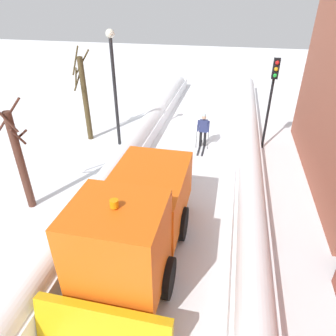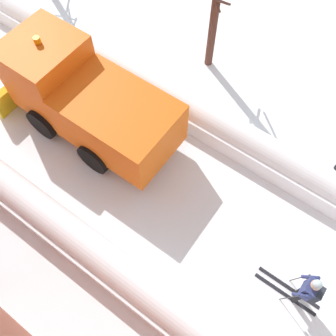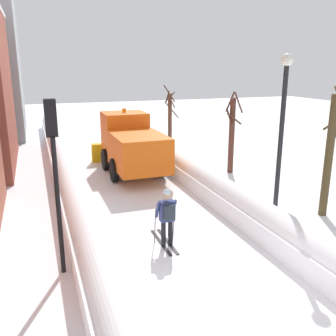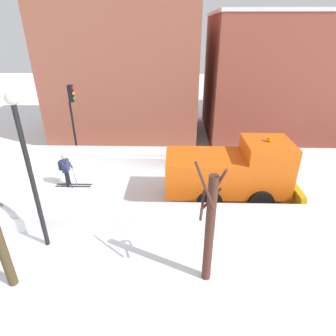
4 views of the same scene
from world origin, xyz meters
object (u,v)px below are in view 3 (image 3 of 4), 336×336
(skier, at_px, (167,215))
(bare_tree_far, at_px, (170,116))
(bare_tree_near, at_px, (330,153))
(traffic_light_pole, at_px, (54,155))
(street_lamp, at_px, (282,119))
(bare_tree_mid, at_px, (232,134))
(plow_truck, at_px, (132,144))

(skier, distance_m, bare_tree_far, 16.26)
(skier, height_order, bare_tree_near, bare_tree_near)
(skier, distance_m, traffic_light_pole, 3.75)
(traffic_light_pole, xyz_separation_m, street_lamp, (7.38, 1.06, 0.38))
(bare_tree_mid, distance_m, bare_tree_far, 8.75)
(bare_tree_near, distance_m, bare_tree_mid, 6.13)
(bare_tree_near, relative_size, bare_tree_mid, 1.17)
(plow_truck, bearing_deg, traffic_light_pole, -115.82)
(plow_truck, xyz_separation_m, street_lamp, (3.31, -7.35, 2.05))
(plow_truck, bearing_deg, street_lamp, -65.74)
(street_lamp, bearing_deg, bare_tree_near, -10.83)
(plow_truck, bearing_deg, bare_tree_mid, -18.64)
(bare_tree_mid, relative_size, bare_tree_far, 1.02)
(skier, xyz_separation_m, traffic_light_pole, (-3.05, -0.34, 2.14))
(plow_truck, relative_size, street_lamp, 1.06)
(plow_truck, distance_m, traffic_light_pole, 9.48)
(bare_tree_near, bearing_deg, traffic_light_pole, -175.61)
(skier, relative_size, bare_tree_far, 0.45)
(skier, distance_m, bare_tree_mid, 8.70)
(skier, relative_size, bare_tree_mid, 0.44)
(traffic_light_pole, height_order, bare_tree_mid, traffic_light_pole)
(street_lamp, distance_m, bare_tree_far, 14.66)
(plow_truck, height_order, bare_tree_far, bare_tree_far)
(skier, bearing_deg, bare_tree_mid, 48.48)
(plow_truck, xyz_separation_m, skier, (-1.01, -8.06, -0.48))
(skier, bearing_deg, plow_truck, 82.83)
(street_lamp, height_order, bare_tree_mid, street_lamp)
(skier, bearing_deg, street_lamp, 9.35)
(skier, height_order, bare_tree_far, bare_tree_far)
(skier, xyz_separation_m, street_lamp, (4.33, 0.71, 2.52))
(plow_truck, relative_size, bare_tree_mid, 1.47)
(plow_truck, bearing_deg, skier, -97.17)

